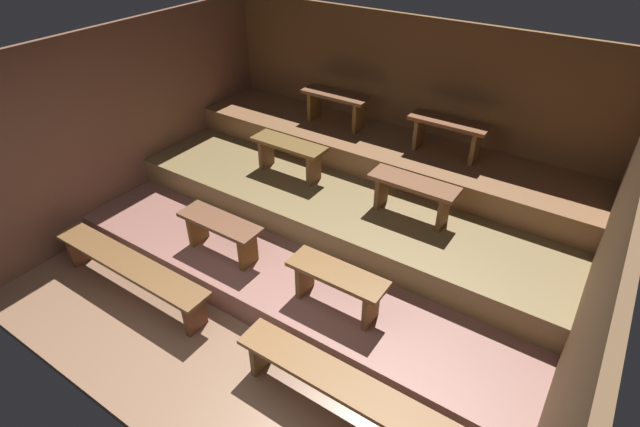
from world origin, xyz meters
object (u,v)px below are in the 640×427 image
object	(u,v)px
bench_lower_left	(221,229)
bench_middle_left	(289,151)
bench_floor_left	(129,267)
bench_floor_right	(351,392)
bench_upper_right	(448,130)
bench_lower_right	(337,281)
bench_middle_right	(413,191)
bench_upper_left	(336,102)

from	to	relation	value
bench_lower_left	bench_middle_left	distance (m)	1.38
bench_middle_left	bench_floor_left	bearing A→B (deg)	-103.64
bench_floor_right	bench_upper_right	distance (m)	3.25
bench_floor_right	bench_lower_right	xyz separation A→B (m)	(-0.60, 0.75, 0.27)
bench_lower_left	bench_middle_right	xyz separation A→B (m)	(1.53, 1.34, 0.31)
bench_floor_left	bench_upper_left	world-z (taller)	bench_upper_left
bench_lower_left	bench_lower_right	xyz separation A→B (m)	(1.43, 0.00, 0.00)
bench_floor_left	bench_upper_right	distance (m)	3.82
bench_lower_right	bench_middle_left	size ratio (longest dim) A/B	1.00
bench_floor_right	bench_middle_left	size ratio (longest dim) A/B	2.17
bench_floor_left	bench_middle_right	bearing A→B (deg)	44.47
bench_floor_left	bench_lower_right	distance (m)	2.19
bench_middle_right	bench_upper_left	size ratio (longest dim) A/B	1.03
bench_floor_left	bench_upper_left	distance (m)	3.25
bench_upper_left	bench_lower_left	bearing A→B (deg)	-88.73
bench_lower_right	bench_middle_left	xyz separation A→B (m)	(-1.53, 1.34, 0.31)
bench_floor_left	bench_lower_right	world-z (taller)	bench_lower_right
bench_floor_left	bench_middle_left	world-z (taller)	bench_middle_left
bench_lower_right	bench_upper_left	xyz separation A→B (m)	(-1.48, 2.32, 0.61)
bench_upper_left	bench_upper_right	size ratio (longest dim) A/B	1.00
bench_lower_left	bench_middle_right	size ratio (longest dim) A/B	1.00
bench_floor_left	bench_middle_right	world-z (taller)	bench_middle_right
bench_floor_right	bench_upper_right	size ratio (longest dim) A/B	2.24
bench_floor_left	bench_middle_left	distance (m)	2.23
bench_floor_right	bench_middle_left	world-z (taller)	bench_middle_left
bench_lower_left	bench_middle_left	world-z (taller)	bench_middle_left
bench_upper_left	bench_upper_right	bearing A→B (deg)	0.00
bench_middle_right	bench_upper_right	world-z (taller)	bench_upper_right
bench_floor_right	bench_lower_right	bearing A→B (deg)	128.74
bench_upper_left	bench_middle_left	bearing A→B (deg)	-92.61
bench_middle_left	bench_upper_left	xyz separation A→B (m)	(0.04, 0.98, 0.31)
bench_floor_left	bench_floor_right	xyz separation A→B (m)	(2.64, 0.00, 0.00)
bench_upper_left	bench_middle_right	bearing A→B (deg)	-31.87
bench_lower_left	bench_upper_right	xyz separation A→B (m)	(1.48, 2.32, 0.61)
bench_lower_right	bench_upper_left	distance (m)	2.82
bench_floor_left	bench_middle_right	size ratio (longest dim) A/B	2.17
bench_lower_right	bench_upper_right	world-z (taller)	bench_upper_right
bench_upper_right	bench_lower_right	bearing A→B (deg)	-91.27
bench_lower_left	bench_upper_right	world-z (taller)	bench_upper_right
bench_floor_left	bench_floor_right	distance (m)	2.64
bench_lower_left	bench_lower_right	bearing A→B (deg)	0.00
bench_floor_right	bench_lower_right	world-z (taller)	bench_lower_right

